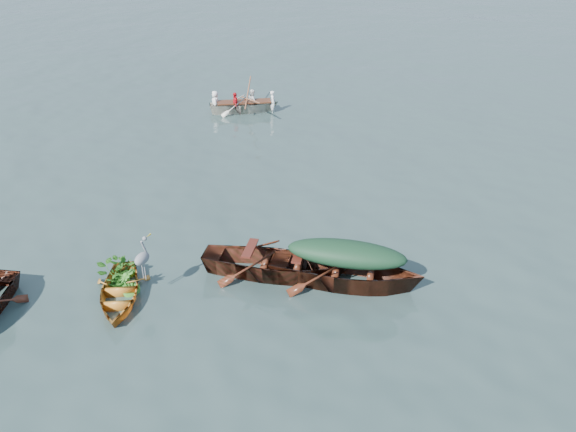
% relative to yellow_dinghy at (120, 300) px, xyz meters
% --- Properties ---
extents(ground, '(140.00, 140.00, 0.00)m').
position_rel_yellow_dinghy_xyz_m(ground, '(2.31, 1.59, 0.00)').
color(ground, '#344946').
rests_on(ground, ground).
extents(yellow_dinghy, '(2.35, 2.82, 0.67)m').
position_rel_yellow_dinghy_xyz_m(yellow_dinghy, '(0.00, 0.00, 0.00)').
color(yellow_dinghy, orange).
rests_on(yellow_dinghy, ground).
extents(green_tarp_boat, '(4.70, 2.32, 1.06)m').
position_rel_yellow_dinghy_xyz_m(green_tarp_boat, '(4.00, 2.42, 0.00)').
color(green_tarp_boat, '#552013').
rests_on(green_tarp_boat, ground).
extents(open_wooden_boat, '(4.59, 2.37, 1.03)m').
position_rel_yellow_dinghy_xyz_m(open_wooden_boat, '(2.50, 2.10, 0.00)').
color(open_wooden_boat, '#562115').
rests_on(open_wooden_boat, ground).
extents(rowed_boat, '(3.74, 2.97, 0.86)m').
position_rel_yellow_dinghy_xyz_m(rowed_boat, '(-3.37, 11.49, 0.00)').
color(rowed_boat, silver).
rests_on(rowed_boat, ground).
extents(green_tarp_cover, '(2.59, 1.27, 0.52)m').
position_rel_yellow_dinghy_xyz_m(green_tarp_cover, '(4.00, 2.42, 0.79)').
color(green_tarp_cover, '#153420').
rests_on(green_tarp_cover, green_tarp_boat).
extents(thwart_benches, '(2.33, 1.32, 0.04)m').
position_rel_yellow_dinghy_xyz_m(thwart_benches, '(2.50, 2.10, 0.53)').
color(thwart_benches, '#471810').
rests_on(thwart_benches, open_wooden_boat).
extents(heron, '(0.45, 0.49, 0.92)m').
position_rel_yellow_dinghy_xyz_m(heron, '(0.44, 0.33, 0.80)').
color(heron, gray).
rests_on(heron, yellow_dinghy).
extents(dinghy_weeds, '(1.07, 1.13, 0.60)m').
position_rel_yellow_dinghy_xyz_m(dinghy_weeds, '(-0.27, 0.48, 0.64)').
color(dinghy_weeds, '#2E681B').
rests_on(dinghy_weeds, yellow_dinghy).
extents(rowers, '(2.74, 2.27, 0.76)m').
position_rel_yellow_dinghy_xyz_m(rowers, '(-3.37, 11.49, 0.81)').
color(rowers, white).
rests_on(rowers, rowed_boat).
extents(oars, '(1.92, 2.51, 0.06)m').
position_rel_yellow_dinghy_xyz_m(oars, '(-3.37, 11.49, 0.46)').
color(oars, brown).
rests_on(oars, rowed_boat).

